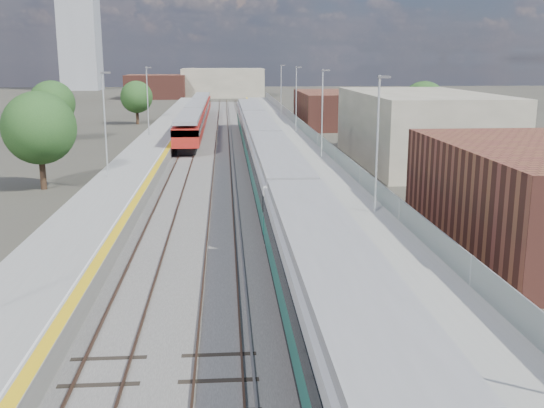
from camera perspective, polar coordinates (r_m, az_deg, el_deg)
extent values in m
plane|color=#47443A|center=(62.77, -2.65, 4.30)|extent=(320.00, 320.00, 0.00)
cube|color=#565451|center=(65.22, -4.70, 4.62)|extent=(10.50, 155.00, 0.06)
cube|color=#4C3323|center=(67.73, -2.11, 5.03)|extent=(0.07, 160.00, 0.14)
cube|color=#4C3323|center=(67.79, -0.89, 5.04)|extent=(0.07, 160.00, 0.14)
cube|color=#4C3323|center=(67.69, -5.08, 4.98)|extent=(0.07, 160.00, 0.14)
cube|color=#4C3323|center=(67.68, -3.86, 5.00)|extent=(0.07, 160.00, 0.14)
cube|color=#4C3323|center=(67.83, -8.05, 4.92)|extent=(0.07, 160.00, 0.14)
cube|color=#4C3323|center=(67.75, -6.83, 4.95)|extent=(0.07, 160.00, 0.14)
cube|color=gray|center=(67.72, -2.39, 5.02)|extent=(0.08, 160.00, 0.10)
cube|color=gray|center=(67.69, -3.58, 5.00)|extent=(0.08, 160.00, 0.10)
cube|color=slate|center=(65.52, 1.89, 5.11)|extent=(4.70, 155.00, 1.00)
cube|color=gray|center=(65.45, 1.90, 5.55)|extent=(4.70, 155.00, 0.03)
cube|color=gold|center=(65.26, 0.05, 5.55)|extent=(0.40, 155.00, 0.01)
cube|color=gray|center=(65.65, 3.82, 6.07)|extent=(0.06, 155.00, 1.20)
cylinder|color=#9EA0A3|center=(35.34, 9.41, 5.24)|extent=(0.12, 0.12, 7.50)
cube|color=#4C4C4F|center=(35.11, 10.03, 11.15)|extent=(0.70, 0.18, 0.14)
cylinder|color=#9EA0A3|center=(54.87, 4.52, 8.05)|extent=(0.12, 0.12, 7.50)
cube|color=#4C4C4F|center=(54.72, 4.85, 11.86)|extent=(0.70, 0.18, 0.14)
cylinder|color=#9EA0A3|center=(74.65, 2.18, 9.36)|extent=(0.12, 0.12, 7.50)
cube|color=#4C4C4F|center=(74.54, 2.40, 12.16)|extent=(0.70, 0.18, 0.14)
cylinder|color=#9EA0A3|center=(94.52, 0.82, 10.11)|extent=(0.12, 0.12, 7.50)
cube|color=#4C4C4F|center=(94.44, 0.98, 12.32)|extent=(0.70, 0.18, 0.14)
cube|color=slate|center=(65.57, -10.68, 4.90)|extent=(4.30, 155.00, 1.00)
cube|color=gray|center=(65.50, -10.70, 5.34)|extent=(4.30, 155.00, 0.03)
cube|color=gold|center=(65.31, -9.03, 5.40)|extent=(0.45, 155.00, 0.01)
cube|color=silver|center=(65.34, -9.34, 5.39)|extent=(0.08, 155.00, 0.01)
cylinder|color=#9EA0A3|center=(47.05, -14.74, 6.86)|extent=(0.12, 0.12, 7.50)
cube|color=#4C4C4F|center=(46.79, -14.69, 11.32)|extent=(0.70, 0.18, 0.14)
cylinder|color=#9EA0A3|center=(72.69, -11.09, 9.03)|extent=(0.12, 0.12, 7.50)
cube|color=#4C4C4F|center=(72.52, -11.01, 11.92)|extent=(0.70, 0.18, 0.14)
cube|color=brown|center=(34.56, 22.86, 0.57)|extent=(9.00, 16.00, 5.20)
cube|color=gray|center=(60.04, 13.02, 6.67)|extent=(11.00, 22.00, 6.40)
cube|color=brown|center=(91.50, 5.07, 8.48)|extent=(8.00, 18.00, 4.80)
cube|color=gray|center=(162.15, -4.42, 10.79)|extent=(20.00, 14.00, 7.00)
cube|color=brown|center=(158.03, -10.32, 10.31)|extent=(14.00, 12.00, 5.60)
cube|color=gray|center=(206.91, -16.93, 15.31)|extent=(11.00, 11.00, 40.00)
cube|color=black|center=(20.94, 4.98, -11.04)|extent=(2.77, 19.86, 0.47)
cube|color=#125E58|center=(20.62, 5.03, -8.96)|extent=(2.87, 19.86, 1.16)
cube|color=black|center=(20.30, 5.08, -6.56)|extent=(2.93, 19.86, 0.79)
cube|color=silver|center=(20.10, 5.12, -4.86)|extent=(2.87, 19.86, 0.49)
cube|color=gray|center=(19.97, 5.14, -3.69)|extent=(2.55, 19.86, 0.41)
cube|color=black|center=(40.27, 0.40, 0.75)|extent=(2.77, 19.86, 0.47)
cube|color=#125E58|center=(40.11, 0.40, 1.89)|extent=(2.87, 19.86, 1.16)
cube|color=black|center=(39.94, 0.41, 3.18)|extent=(2.93, 19.86, 0.79)
cube|color=silver|center=(39.84, 0.41, 4.07)|extent=(2.87, 19.86, 0.49)
cube|color=gray|center=(39.78, 0.41, 4.68)|extent=(2.55, 19.86, 0.41)
cube|color=black|center=(60.29, -1.16, 4.81)|extent=(2.77, 19.86, 0.47)
cube|color=#125E58|center=(60.18, -1.17, 5.58)|extent=(2.87, 19.86, 1.16)
cube|color=black|center=(60.07, -1.17, 6.45)|extent=(2.93, 19.86, 0.79)
cube|color=silver|center=(60.00, -1.17, 7.05)|extent=(2.87, 19.86, 0.49)
cube|color=gray|center=(59.96, -1.17, 7.46)|extent=(2.55, 19.86, 0.41)
cube|color=black|center=(80.48, -1.95, 6.85)|extent=(2.77, 19.86, 0.47)
cube|color=#125E58|center=(80.40, -1.96, 7.42)|extent=(2.87, 19.86, 1.16)
cube|color=black|center=(80.32, -1.96, 8.07)|extent=(2.93, 19.86, 0.79)
cube|color=silver|center=(80.27, -1.96, 8.52)|extent=(2.87, 19.86, 0.49)
cube|color=gray|center=(80.24, -1.97, 8.83)|extent=(2.55, 19.86, 0.41)
cube|color=black|center=(70.34, -7.34, 5.50)|extent=(1.80, 15.27, 0.62)
cube|color=maroon|center=(70.17, -7.37, 6.71)|extent=(2.65, 17.97, 1.89)
cube|color=black|center=(70.12, -7.38, 7.10)|extent=(2.70, 17.97, 0.66)
cube|color=gray|center=(70.03, -7.41, 7.87)|extent=(2.36, 17.97, 0.38)
cube|color=black|center=(88.67, -6.72, 7.03)|extent=(1.80, 15.27, 0.62)
cube|color=maroon|center=(88.53, -6.75, 7.99)|extent=(2.65, 17.97, 1.89)
cube|color=black|center=(88.50, -6.76, 8.30)|extent=(2.70, 17.97, 0.66)
cube|color=gray|center=(88.43, -6.77, 8.91)|extent=(2.36, 17.97, 0.38)
cube|color=black|center=(107.05, -6.32, 8.04)|extent=(1.80, 15.27, 0.62)
cube|color=maroon|center=(106.93, -6.34, 8.84)|extent=(2.65, 17.97, 1.89)
cube|color=black|center=(106.90, -6.35, 9.09)|extent=(2.70, 17.97, 0.66)
cube|color=gray|center=(106.85, -6.36, 9.59)|extent=(2.36, 17.97, 0.38)
cylinder|color=#382619|center=(49.45, -19.86, 2.67)|extent=(0.44, 0.44, 2.50)
sphere|color=#1D461B|center=(49.02, -20.15, 6.42)|extent=(5.27, 5.27, 5.27)
cylinder|color=#382619|center=(77.64, -18.95, 6.18)|extent=(0.44, 0.44, 2.44)
sphere|color=#1D461B|center=(77.37, -19.12, 8.52)|extent=(5.16, 5.16, 5.16)
cylinder|color=#382619|center=(95.58, -11.97, 7.66)|extent=(0.44, 0.44, 2.20)
sphere|color=#1D461B|center=(95.37, -12.05, 9.37)|extent=(4.63, 4.63, 4.63)
cylinder|color=#382619|center=(73.28, 13.31, 6.17)|extent=(0.44, 0.44, 2.44)
sphere|color=#1D461B|center=(73.00, 13.44, 8.65)|extent=(5.15, 5.15, 5.15)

